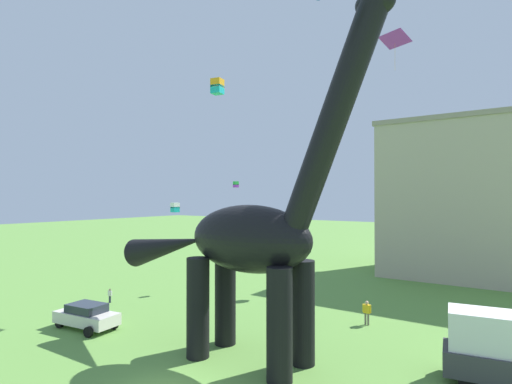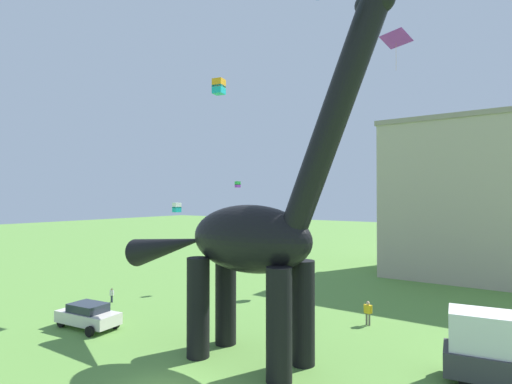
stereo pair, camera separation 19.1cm
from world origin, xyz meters
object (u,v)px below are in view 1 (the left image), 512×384
Objects in this scene: kite_trailing at (236,184)px; parked_sedan_left at (87,316)px; kite_far_right at (303,213)px; dinosaur_sculpture at (248,239)px; parked_box_truck at (511,351)px; kite_apex at (217,87)px; person_near_flyer at (110,294)px; kite_mid_right at (395,39)px; person_photographer at (367,310)px; kite_drifting at (175,207)px.

parked_sedan_left is at bearing -91.23° from kite_trailing.
dinosaur_sculpture is at bearing -73.15° from kite_far_right.
kite_apex is at bearing 158.64° from parked_box_truck.
kite_trailing is (4.42, 10.59, 8.85)m from person_near_flyer.
dinosaur_sculpture is 12.65m from parked_sedan_left.
parked_sedan_left is 7.59× the size of kite_trailing.
kite_mid_right is (-6.02, 4.28, 16.33)m from parked_box_truck.
kite_mid_right is at bearing -1.95° from kite_apex.
kite_mid_right is at bearing 24.18° from parked_sedan_left.
person_near_flyer is at bearing -137.13° from kite_apex.
kite_far_right reaches higher than parked_sedan_left.
person_photographer is 17.18m from kite_mid_right.
dinosaur_sculpture is at bearing -169.09° from parked_box_truck.
dinosaur_sculpture reaches higher than kite_drifting.
kite_trailing is at bearing 109.80° from kite_apex.
person_photographer is 17.72m from kite_drifting.
kite_trailing is (0.33, 15.26, 8.71)m from parked_sedan_left.
kite_drifting is (-16.46, -1.04, 6.49)m from person_photographer.
kite_mid_right is 14.48m from kite_apex.
kite_drifting is at bearing 162.51° from parked_box_truck.
dinosaur_sculpture is 15.52m from kite_drifting.
parked_box_truck is 5.31× the size of person_near_flyer.
dinosaur_sculpture is 15.27m from kite_mid_right.
kite_apex is at bearing 10.80° from kite_drifting.
parked_sedan_left is 3.56× the size of kite_apex.
kite_trailing is (-22.23, 9.63, 7.87)m from parked_box_truck.
kite_far_right is 1.13× the size of kite_drifting.
parked_sedan_left is 23.26m from parked_box_truck.
kite_mid_right reaches higher than parked_box_truck.
parked_sedan_left is 6.21m from person_near_flyer.
kite_drifting is at bearing 162.31° from dinosaur_sculpture.
kite_mid_right is (20.64, 5.24, 17.31)m from person_near_flyer.
kite_drifting reaches higher than person_near_flyer.
parked_sedan_left is at bearing -174.24° from parked_box_truck.
dinosaur_sculpture reaches higher than kite_far_right.
person_near_flyer is 1.91× the size of kite_trailing.
dinosaur_sculpture reaches higher than parked_sedan_left.
kite_mid_right reaches higher than kite_far_right.
person_near_flyer is 19.52m from person_photographer.
kite_trailing is at bearing 148.32° from parked_box_truck.
kite_far_right reaches higher than parked_box_truck.
person_near_flyer is at bearing -112.66° from kite_trailing.
kite_mid_right reaches higher than kite_drifting.
kite_far_right is at bearing -179.29° from person_near_flyer.
kite_apex is (-14.46, 0.49, -0.53)m from kite_mid_right.
dinosaur_sculpture reaches higher than parked_box_truck.
kite_apex is at bearing 144.77° from person_photographer.
parked_sedan_left is at bearing -158.33° from dinosaur_sculpture.
kite_drifting reaches higher than parked_sedan_left.
kite_apex reaches higher than person_photographer.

